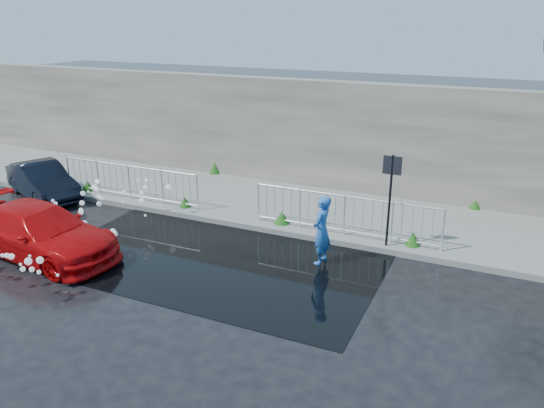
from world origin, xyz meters
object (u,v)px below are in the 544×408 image
(dark_car, at_px, (42,181))
(sign_post, at_px, (391,186))
(person, at_px, (322,230))
(red_car, at_px, (40,232))

(dark_car, bearing_deg, sign_post, -64.08)
(sign_post, xyz_separation_m, person, (-1.28, -1.30, -0.88))
(dark_car, distance_m, person, 9.87)
(red_car, bearing_deg, sign_post, -58.46)
(sign_post, height_order, person, sign_post)
(person, bearing_deg, dark_car, -91.04)
(red_car, relative_size, dark_car, 1.25)
(red_car, distance_m, person, 6.88)
(dark_car, xyz_separation_m, person, (9.83, -0.80, 0.27))
(sign_post, xyz_separation_m, red_car, (-7.69, -3.79, -1.09))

